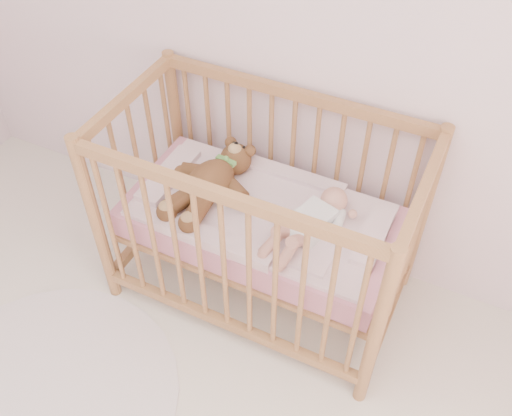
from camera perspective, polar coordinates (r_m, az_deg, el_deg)
The scene contains 7 objects.
wall_back at distance 2.39m, azimuth 4.19°, elevation 19.89°, with size 4.00×0.02×2.70m, color silver.
crib at distance 2.58m, azimuth 0.48°, elevation -1.16°, with size 1.36×0.76×1.00m, color #B7834D, non-canonical shape.
mattress at distance 2.59m, azimuth 0.48°, elevation -1.39°, with size 1.22×0.62×0.13m, color #CB7E97.
blanket at distance 2.54m, azimuth 0.49°, elevation -0.23°, with size 1.10×0.58×0.06m, color pink, non-canonical shape.
baby at distance 2.41m, azimuth 5.59°, elevation -1.10°, with size 0.26×0.53×0.13m, color white, non-canonical shape.
teddy_bear at distance 2.55m, azimuth -4.65°, elevation 2.52°, with size 0.41×0.59×0.16m, color brown, non-canonical shape.
rug at distance 2.79m, azimuth -20.44°, elevation -17.43°, with size 1.18×1.18×0.01m, color beige.
Camera 1 is at (0.79, -0.01, 2.37)m, focal length 40.00 mm.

